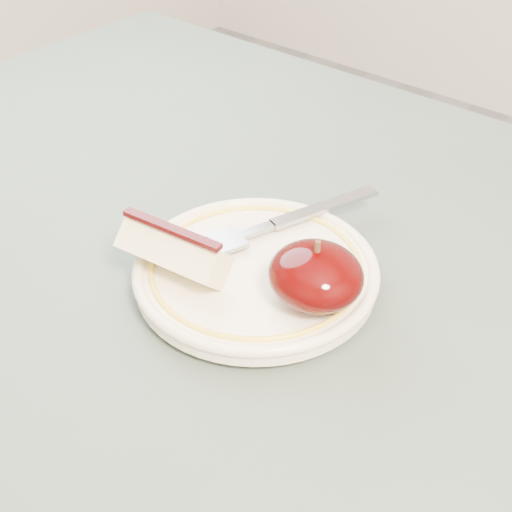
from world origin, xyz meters
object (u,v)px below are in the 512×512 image
Objects in this scene: table at (133,385)px; apple_half at (316,276)px; plate at (256,271)px; fork at (271,226)px.

table is 0.19m from apple_half.
plate is 0.97× the size of fork.
apple_half is 0.36× the size of fork.
fork is at bearing 149.46° from apple_half.
table is at bearing -179.86° from fork.
apple_half is (0.05, -0.00, 0.02)m from plate.
apple_half reaches higher than table.
fork is (-0.07, 0.04, -0.02)m from apple_half.
plate is at bearing -135.02° from fork.
table is 0.17m from fork.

